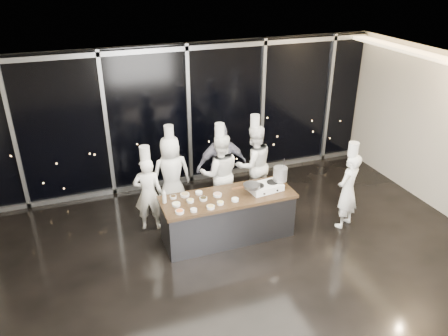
% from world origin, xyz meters
% --- Properties ---
extents(ground, '(9.00, 9.00, 0.00)m').
position_xyz_m(ground, '(0.00, 0.00, 0.00)').
color(ground, black).
rests_on(ground, ground).
extents(room_shell, '(9.02, 7.02, 3.21)m').
position_xyz_m(room_shell, '(0.18, 0.00, 2.25)').
color(room_shell, beige).
rests_on(room_shell, ground).
extents(window_wall, '(8.90, 0.11, 3.20)m').
position_xyz_m(window_wall, '(0.00, 3.43, 1.60)').
color(window_wall, black).
rests_on(window_wall, ground).
extents(demo_counter, '(2.46, 0.86, 0.90)m').
position_xyz_m(demo_counter, '(0.00, 0.90, 0.45)').
color(demo_counter, '#39393E').
rests_on(demo_counter, ground).
extents(stove, '(0.65, 0.45, 0.14)m').
position_xyz_m(stove, '(0.73, 0.87, 0.96)').
color(stove, white).
rests_on(stove, demo_counter).
extents(frying_pan, '(0.56, 0.35, 0.05)m').
position_xyz_m(frying_pan, '(0.42, 0.82, 1.07)').
color(frying_pan, slate).
rests_on(frying_pan, stove).
extents(stock_pot, '(0.29, 0.29, 0.26)m').
position_xyz_m(stock_pot, '(1.04, 0.89, 1.17)').
color(stock_pot, '#B9B9BC').
rests_on(stock_pot, stove).
extents(prep_bowls, '(1.17, 0.72, 0.05)m').
position_xyz_m(prep_bowls, '(-0.58, 0.87, 0.93)').
color(prep_bowls, silver).
rests_on(prep_bowls, demo_counter).
extents(squeeze_bottle, '(0.07, 0.07, 0.26)m').
position_xyz_m(squeeze_bottle, '(-1.14, 1.06, 1.02)').
color(squeeze_bottle, silver).
rests_on(squeeze_bottle, demo_counter).
extents(chef_far_left, '(0.62, 0.49, 1.74)m').
position_xyz_m(chef_far_left, '(-1.31, 1.73, 0.78)').
color(chef_far_left, white).
rests_on(chef_far_left, ground).
extents(chef_left, '(0.81, 0.53, 1.88)m').
position_xyz_m(chef_left, '(-0.72, 2.26, 0.84)').
color(chef_left, white).
rests_on(chef_left, ground).
extents(chef_center, '(0.93, 0.78, 1.93)m').
position_xyz_m(chef_center, '(0.20, 1.90, 0.86)').
color(chef_center, white).
rests_on(chef_center, ground).
extents(guest, '(1.08, 0.47, 1.84)m').
position_xyz_m(guest, '(0.30, 2.07, 0.92)').
color(guest, '#131233').
rests_on(guest, ground).
extents(chef_right, '(0.91, 0.74, 1.97)m').
position_xyz_m(chef_right, '(0.99, 2.01, 0.88)').
color(chef_right, white).
rests_on(chef_right, ground).
extents(chef_side, '(0.67, 0.58, 1.77)m').
position_xyz_m(chef_side, '(2.31, 0.50, 0.80)').
color(chef_side, white).
rests_on(chef_side, ground).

